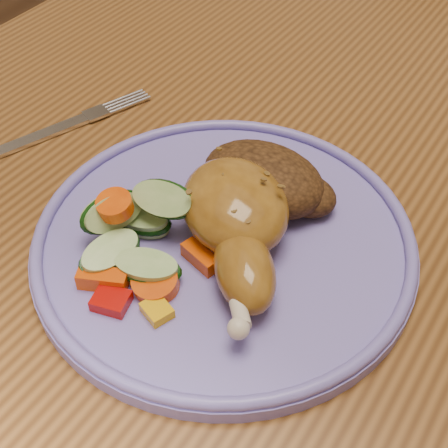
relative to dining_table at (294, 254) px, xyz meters
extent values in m
cube|color=brown|center=(0.00, 0.00, 0.06)|extent=(0.90, 1.40, 0.04)
cube|color=brown|center=(-0.39, 0.64, -0.31)|extent=(0.06, 0.06, 0.71)
cube|color=#4C2D16|center=(0.00, 0.55, -0.24)|extent=(0.42, 0.42, 0.04)
cylinder|color=#4C2D16|center=(-0.18, 0.37, -0.46)|extent=(0.04, 0.04, 0.41)
cylinder|color=#4C2D16|center=(-0.18, 0.73, -0.46)|extent=(0.04, 0.04, 0.41)
cylinder|color=#7064BC|center=(-0.02, -0.09, 0.09)|extent=(0.30, 0.30, 0.01)
torus|color=#7064BC|center=(-0.02, -0.09, 0.10)|extent=(0.30, 0.30, 0.01)
ellipsoid|color=#93621E|center=(-0.02, -0.08, 0.12)|extent=(0.13, 0.13, 0.05)
ellipsoid|color=#93621E|center=(0.02, -0.13, 0.12)|extent=(0.08, 0.09, 0.04)
sphere|color=beige|center=(0.04, -0.17, 0.12)|extent=(0.02, 0.02, 0.02)
ellipsoid|color=#462911|center=(-0.02, -0.04, 0.11)|extent=(0.11, 0.08, 0.05)
ellipsoid|color=#462911|center=(0.02, -0.03, 0.11)|extent=(0.05, 0.04, 0.03)
ellipsoid|color=#462911|center=(-0.05, -0.04, 0.10)|extent=(0.04, 0.04, 0.02)
cube|color=#A50A05|center=(-0.05, -0.19, 0.10)|extent=(0.03, 0.03, 0.01)
cube|color=#E5A507|center=(-0.02, -0.18, 0.10)|extent=(0.03, 0.02, 0.01)
cylinder|color=#F05108|center=(-0.09, -0.14, 0.13)|extent=(0.03, 0.03, 0.02)
cube|color=#F05108|center=(-0.07, -0.18, 0.10)|extent=(0.04, 0.03, 0.01)
cylinder|color=#F05108|center=(-0.03, -0.16, 0.10)|extent=(0.03, 0.04, 0.02)
cube|color=#F05108|center=(-0.02, -0.13, 0.10)|extent=(0.03, 0.02, 0.01)
cylinder|color=#B9D58A|center=(-0.08, -0.16, 0.11)|extent=(0.06, 0.06, 0.03)
cylinder|color=#B9D58A|center=(-0.05, -0.16, 0.10)|extent=(0.06, 0.06, 0.02)
cylinder|color=#B9D58A|center=(-0.08, -0.12, 0.10)|extent=(0.06, 0.06, 0.02)
cylinder|color=#B9D58A|center=(-0.09, -0.14, 0.12)|extent=(0.05, 0.06, 0.05)
cylinder|color=#B9D58A|center=(-0.06, -0.11, 0.13)|extent=(0.06, 0.05, 0.04)
cube|color=silver|center=(-0.25, -0.08, 0.09)|extent=(0.06, 0.12, 0.00)
cube|color=silver|center=(-0.23, -0.01, 0.09)|extent=(0.04, 0.07, 0.00)
camera|label=1|loc=(0.17, -0.38, 0.45)|focal=50.00mm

